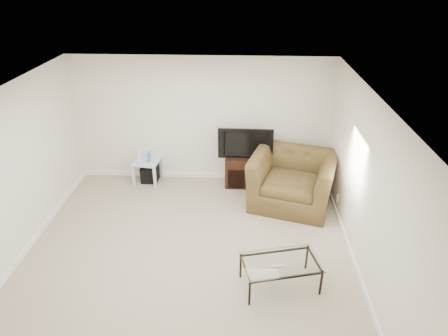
{
  "coord_description": "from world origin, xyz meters",
  "views": [
    {
      "loc": [
        0.79,
        -4.76,
        4.01
      ],
      "look_at": [
        0.5,
        1.2,
        0.9
      ],
      "focal_mm": 32.0,
      "sensor_mm": 36.0,
      "label": 1
    }
  ],
  "objects_px": {
    "side_table": "(148,171)",
    "recliner": "(293,172)",
    "tv_stand": "(245,169)",
    "subwoofer": "(150,173)",
    "television": "(246,142)",
    "coffee_table": "(280,274)"
  },
  "relations": [
    {
      "from": "side_table",
      "to": "coffee_table",
      "type": "relative_size",
      "value": 0.47
    },
    {
      "from": "side_table",
      "to": "recliner",
      "type": "bearing_deg",
      "value": -13.49
    },
    {
      "from": "side_table",
      "to": "recliner",
      "type": "distance_m",
      "value": 2.93
    },
    {
      "from": "television",
      "to": "coffee_table",
      "type": "height_order",
      "value": "television"
    },
    {
      "from": "tv_stand",
      "to": "subwoofer",
      "type": "relative_size",
      "value": 2.34
    },
    {
      "from": "television",
      "to": "side_table",
      "type": "relative_size",
      "value": 1.98
    },
    {
      "from": "coffee_table",
      "to": "television",
      "type": "bearing_deg",
      "value": 99.83
    },
    {
      "from": "tv_stand",
      "to": "coffee_table",
      "type": "xyz_separation_m",
      "value": [
        0.49,
        -2.85,
        -0.11
      ]
    },
    {
      "from": "coffee_table",
      "to": "tv_stand",
      "type": "bearing_deg",
      "value": 99.72
    },
    {
      "from": "side_table",
      "to": "coffee_table",
      "type": "xyz_separation_m",
      "value": [
        2.45,
        -2.85,
        -0.03
      ]
    },
    {
      "from": "tv_stand",
      "to": "coffee_table",
      "type": "relative_size",
      "value": 0.72
    },
    {
      "from": "recliner",
      "to": "coffee_table",
      "type": "relative_size",
      "value": 1.38
    },
    {
      "from": "side_table",
      "to": "recliner",
      "type": "xyz_separation_m",
      "value": [
        2.82,
        -0.68,
        0.4
      ]
    },
    {
      "from": "television",
      "to": "recliner",
      "type": "distance_m",
      "value": 1.11
    },
    {
      "from": "tv_stand",
      "to": "side_table",
      "type": "xyz_separation_m",
      "value": [
        -1.96,
        0.0,
        -0.08
      ]
    },
    {
      "from": "tv_stand",
      "to": "recliner",
      "type": "relative_size",
      "value": 0.52
    },
    {
      "from": "tv_stand",
      "to": "television",
      "type": "xyz_separation_m",
      "value": [
        -0.0,
        -0.03,
        0.62
      ]
    },
    {
      "from": "coffee_table",
      "to": "side_table",
      "type": "bearing_deg",
      "value": 130.68
    },
    {
      "from": "side_table",
      "to": "subwoofer",
      "type": "xyz_separation_m",
      "value": [
        0.03,
        0.02,
        -0.07
      ]
    },
    {
      "from": "coffee_table",
      "to": "recliner",
      "type": "bearing_deg",
      "value": 80.29
    },
    {
      "from": "side_table",
      "to": "recliner",
      "type": "height_order",
      "value": "recliner"
    },
    {
      "from": "coffee_table",
      "to": "subwoofer",
      "type": "bearing_deg",
      "value": 130.16
    }
  ]
}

